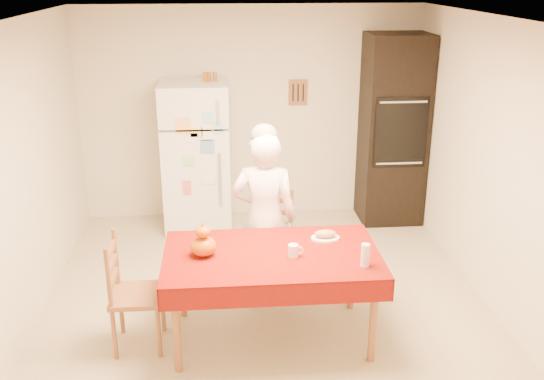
{
  "coord_description": "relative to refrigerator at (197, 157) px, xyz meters",
  "views": [
    {
      "loc": [
        -0.36,
        -4.77,
        2.87
      ],
      "look_at": [
        0.07,
        0.2,
        1.04
      ],
      "focal_mm": 40.0,
      "sensor_mm": 36.0,
      "label": 1
    }
  ],
  "objects": [
    {
      "name": "spice_jar_right",
      "position": [
        0.24,
        0.05,
        0.9
      ],
      "size": [
        0.05,
        0.05,
        0.1
      ],
      "primitive_type": "cylinder",
      "color": "#93541A",
      "rests_on": "refrigerator"
    },
    {
      "name": "oven_cabinet",
      "position": [
        2.28,
        0.05,
        0.25
      ],
      "size": [
        0.7,
        0.62,
        2.2
      ],
      "color": "black",
      "rests_on": "floor"
    },
    {
      "name": "coffee_mug",
      "position": [
        0.82,
        -2.44,
        -0.04
      ],
      "size": [
        0.08,
        0.08,
        0.1
      ],
      "primitive_type": "cylinder",
      "color": "white",
      "rests_on": "dining_table"
    },
    {
      "name": "seated_woman",
      "position": [
        0.65,
        -1.74,
        -0.05
      ],
      "size": [
        0.63,
        0.47,
        1.59
      ],
      "primitive_type": "imported",
      "rotation": [
        0.0,
        0.0,
        2.98
      ],
      "color": "white",
      "rests_on": "floor"
    },
    {
      "name": "refrigerator",
      "position": [
        0.0,
        0.0,
        0.0
      ],
      "size": [
        0.75,
        0.74,
        1.7
      ],
      "color": "white",
      "rests_on": "floor"
    },
    {
      "name": "dining_table",
      "position": [
        0.66,
        -2.37,
        -0.16
      ],
      "size": [
        1.7,
        1.0,
        0.76
      ],
      "color": "brown",
      "rests_on": "floor"
    },
    {
      "name": "chair_far",
      "position": [
        0.74,
        -1.53,
        -0.34
      ],
      "size": [
        0.43,
        0.42,
        0.95
      ],
      "rotation": [
        0.0,
        0.0,
        -0.04
      ],
      "color": "brown",
      "rests_on": "floor"
    },
    {
      "name": "room_shell",
      "position": [
        0.65,
        -1.88,
        0.77
      ],
      "size": [
        4.02,
        4.52,
        2.51
      ],
      "color": "beige",
      "rests_on": "ground"
    },
    {
      "name": "bread_plate",
      "position": [
        1.12,
        -2.14,
        -0.08
      ],
      "size": [
        0.24,
        0.24,
        0.02
      ],
      "primitive_type": "cylinder",
      "color": "white",
      "rests_on": "dining_table"
    },
    {
      "name": "chair_left",
      "position": [
        -0.47,
        -2.39,
        -0.34
      ],
      "size": [
        0.4,
        0.42,
        0.95
      ],
      "rotation": [
        0.0,
        0.0,
        1.57
      ],
      "color": "brown",
      "rests_on": "floor"
    },
    {
      "name": "pumpkin_lower",
      "position": [
        0.12,
        -2.35,
        -0.01
      ],
      "size": [
        0.21,
        0.21,
        0.15
      ],
      "primitive_type": "ellipsoid",
      "color": "#C64704",
      "rests_on": "dining_table"
    },
    {
      "name": "wine_glass",
      "position": [
        1.34,
        -2.64,
        -0.0
      ],
      "size": [
        0.07,
        0.07,
        0.18
      ],
      "primitive_type": "cylinder",
      "color": "silver",
      "rests_on": "dining_table"
    },
    {
      "name": "pumpkin_upper",
      "position": [
        0.12,
        -2.35,
        0.11
      ],
      "size": [
        0.12,
        0.12,
        0.09
      ],
      "primitive_type": "ellipsoid",
      "color": "#D94B05",
      "rests_on": "pumpkin_lower"
    },
    {
      "name": "bread_loaf",
      "position": [
        1.12,
        -2.14,
        -0.04
      ],
      "size": [
        0.18,
        0.1,
        0.06
      ],
      "primitive_type": "ellipsoid",
      "color": "#A27F50",
      "rests_on": "bread_plate"
    },
    {
      "name": "spice_jar_left",
      "position": [
        0.13,
        0.05,
        0.9
      ],
      "size": [
        0.05,
        0.05,
        0.1
      ],
      "primitive_type": "cylinder",
      "color": "#935C1A",
      "rests_on": "refrigerator"
    },
    {
      "name": "spice_jar_mid",
      "position": [
        0.17,
        0.05,
        0.9
      ],
      "size": [
        0.05,
        0.05,
        0.1
      ],
      "primitive_type": "cylinder",
      "color": "brown",
      "rests_on": "refrigerator"
    },
    {
      "name": "floor",
      "position": [
        0.65,
        -1.88,
        -0.85
      ],
      "size": [
        4.5,
        4.5,
        0.0
      ],
      "primitive_type": "plane",
      "color": "tan",
      "rests_on": "ground"
    }
  ]
}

